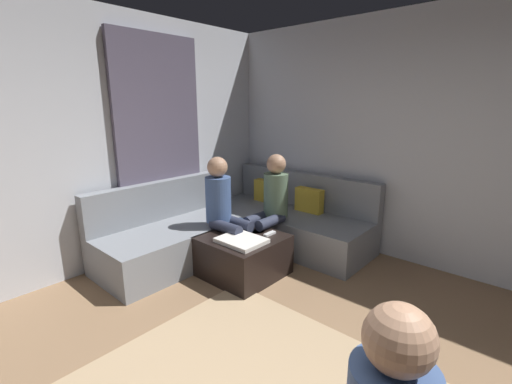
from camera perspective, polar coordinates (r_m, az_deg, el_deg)
The scene contains 10 objects.
wall_back at distance 4.04m, azimuth 31.40°, elevation 6.53°, with size 6.00×0.12×2.70m, color silver.
wall_left at distance 3.81m, azimuth -32.94°, elevation 5.98°, with size 0.12×6.00×2.70m, color silver.
curtain_panel at distance 4.27m, azimuth -15.39°, elevation 7.08°, with size 0.06×1.10×2.50m, color #595166.
sectional_couch at distance 4.28m, azimuth -2.32°, elevation -5.78°, with size 2.10×2.55×0.87m.
ottoman at distance 3.70m, azimuth -2.17°, elevation -10.29°, with size 0.76×0.76×0.42m, color black.
folded_blanket at distance 3.47m, azimuth -2.38°, elevation -7.91°, with size 0.44×0.36×0.04m, color white.
coffee_mug at distance 3.87m, azimuth -2.72°, elevation -5.08°, with size 0.08×0.08×0.10m, color #334C72.
game_remote at distance 3.66m, azimuth 2.25°, elevation -6.83°, with size 0.05×0.15×0.02m, color white.
person_on_couch_back at distance 3.95m, azimuth 2.36°, elevation -1.77°, with size 0.30×0.60×1.20m.
person_on_couch_side at distance 3.78m, azimuth -5.16°, elevation -2.55°, with size 0.60×0.30×1.20m.
Camera 1 is at (0.71, -1.01, 1.76)m, focal length 24.46 mm.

